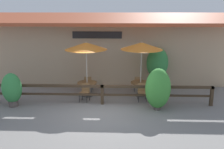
# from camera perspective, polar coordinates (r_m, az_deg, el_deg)

# --- Properties ---
(ground_plane) EXTENTS (60.00, 60.00, 0.00)m
(ground_plane) POSITION_cam_1_polar(r_m,az_deg,el_deg) (11.08, -2.64, -8.76)
(ground_plane) COLOR slate
(building_facade) EXTENTS (14.28, 1.49, 4.23)m
(building_facade) POSITION_cam_1_polar(r_m,az_deg,el_deg) (14.43, -1.40, 5.77)
(building_facade) COLOR tan
(building_facade) RESTS_ON ground
(patio_railing) EXTENTS (10.40, 0.14, 0.95)m
(patio_railing) POSITION_cam_1_polar(r_m,az_deg,el_deg) (11.81, -2.26, -3.63)
(patio_railing) COLOR #3D2D1E
(patio_railing) RESTS_ON ground
(patio_umbrella_near) EXTENTS (2.12, 2.12, 2.85)m
(patio_umbrella_near) POSITION_cam_1_polar(r_m,az_deg,el_deg) (12.59, -5.94, 6.48)
(patio_umbrella_near) COLOR #B7B2A8
(patio_umbrella_near) RESTS_ON ground
(dining_table_near) EXTENTS (1.02, 1.02, 0.73)m
(dining_table_near) POSITION_cam_1_polar(r_m,az_deg,el_deg) (13.04, -5.71, -2.41)
(dining_table_near) COLOR brown
(dining_table_near) RESTS_ON ground
(chair_near_streetside) EXTENTS (0.50, 0.50, 0.86)m
(chair_near_streetside) POSITION_cam_1_polar(r_m,az_deg,el_deg) (12.36, -6.22, -3.90)
(chair_near_streetside) COLOR olive
(chair_near_streetside) RESTS_ON ground
(chair_near_wallside) EXTENTS (0.44, 0.44, 0.86)m
(chair_near_wallside) POSITION_cam_1_polar(r_m,az_deg,el_deg) (13.79, -5.44, -1.89)
(chair_near_wallside) COLOR olive
(chair_near_wallside) RESTS_ON ground
(patio_umbrella_middle) EXTENTS (2.12, 2.12, 2.85)m
(patio_umbrella_middle) POSITION_cam_1_polar(r_m,az_deg,el_deg) (12.64, 6.80, 6.49)
(patio_umbrella_middle) COLOR #B7B2A8
(patio_umbrella_middle) RESTS_ON ground
(dining_table_middle) EXTENTS (1.02, 1.02, 0.73)m
(dining_table_middle) POSITION_cam_1_polar(r_m,az_deg,el_deg) (13.09, 6.53, -2.36)
(dining_table_middle) COLOR brown
(dining_table_middle) RESTS_ON ground
(chair_middle_streetside) EXTENTS (0.43, 0.43, 0.86)m
(chair_middle_streetside) POSITION_cam_1_polar(r_m,az_deg,el_deg) (12.44, 6.89, -3.79)
(chair_middle_streetside) COLOR olive
(chair_middle_streetside) RESTS_ON ground
(chair_middle_wallside) EXTENTS (0.43, 0.43, 0.86)m
(chair_middle_wallside) POSITION_cam_1_polar(r_m,az_deg,el_deg) (13.80, 5.96, -1.89)
(chair_middle_wallside) COLOR olive
(chair_middle_wallside) RESTS_ON ground
(potted_plant_broad_leaf) EXTENTS (1.13, 1.01, 1.91)m
(potted_plant_broad_leaf) POSITION_cam_1_polar(r_m,az_deg,el_deg) (11.28, 10.46, -3.20)
(potted_plant_broad_leaf) COLOR #564C47
(potted_plant_broad_leaf) RESTS_ON ground
(potted_plant_entrance_palm) EXTENTS (0.91, 0.82, 1.60)m
(potted_plant_entrance_palm) POSITION_cam_1_polar(r_m,az_deg,el_deg) (12.41, -21.92, -3.08)
(potted_plant_entrance_palm) COLOR #564C47
(potted_plant_entrance_palm) RESTS_ON ground
(potted_plant_small_flowering) EXTENTS (1.20, 1.08, 2.38)m
(potted_plant_small_flowering) POSITION_cam_1_polar(r_m,az_deg,el_deg) (14.14, 10.31, 2.38)
(potted_plant_small_flowering) COLOR #B7AD99
(potted_plant_small_flowering) RESTS_ON ground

